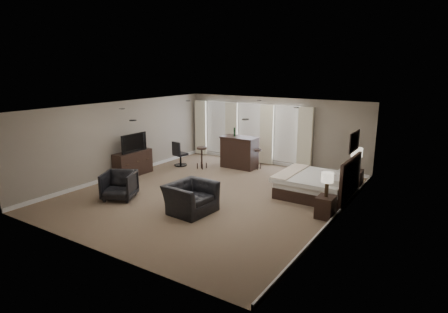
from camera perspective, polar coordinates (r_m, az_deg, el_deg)
The scene contains 16 objects.
room at distance 11.00m, azimuth -2.01°, elevation 0.74°, with size 7.60×8.60×2.64m.
window_bay at distance 14.96m, azimuth 3.84°, elevation 3.76°, with size 5.25×0.20×2.30m.
bed at distance 11.34m, azimuth 13.30°, elevation -2.65°, with size 2.02×1.93×1.29m, color silver.
nightstand_near at distance 9.89m, azimuth 15.20°, elevation -7.43°, with size 0.42×0.51×0.56m, color black.
nightstand_far at distance 12.55m, azimuth 19.30°, elevation -3.21°, with size 0.43×0.52×0.57m, color black.
lamp_near at distance 9.69m, azimuth 15.41°, elevation -4.16°, with size 0.30×0.30×0.63m, color beige.
lamp_far at distance 12.39m, azimuth 19.52°, elevation -0.37°, with size 0.34×0.34×0.71m, color beige.
wall_art at distance 10.79m, azimuth 19.22°, elevation 2.17°, with size 0.04×0.96×0.56m, color slate.
dresser at distance 13.52m, azimuth -13.70°, elevation -1.01°, with size 0.48×1.48×0.86m, color black.
tv at distance 13.41m, azimuth -13.82°, elevation 1.06°, with size 1.11×0.64×0.15m, color black.
armchair_near at distance 9.85m, azimuth -5.10°, elevation -5.54°, with size 1.21×0.78×1.05m, color black.
armchair_far at distance 11.20m, azimuth -15.68°, elevation -4.07°, with size 0.86×0.81×0.89m, color black.
bar_counter at distance 14.10m, azimuth 2.36°, elevation 0.67°, with size 1.37×0.71×1.20m, color black.
bar_stool_left at distance 14.03m, azimuth -3.41°, elevation -0.21°, with size 0.39×0.39×0.82m, color black.
bar_stool_right at distance 14.02m, azimuth 4.98°, elevation -0.39°, with size 0.36×0.36×0.75m, color black.
desk_chair at distance 14.47m, azimuth -6.66°, elevation 0.46°, with size 0.49×0.49×0.97m, color black.
Camera 1 is at (6.13, -8.80, 3.73)m, focal length 30.00 mm.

